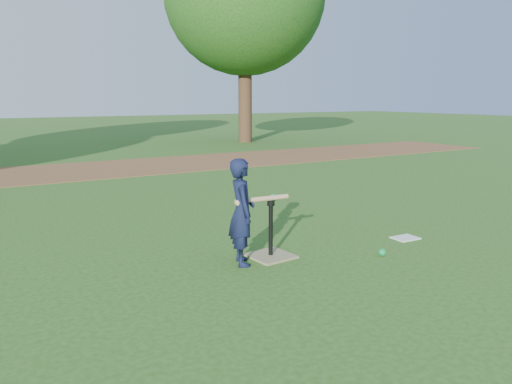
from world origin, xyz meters
TOP-DOWN VIEW (x-y plane):
  - ground at (0.00, 0.00)m, footprint 80.00×80.00m
  - dirt_strip at (0.00, 7.50)m, footprint 24.00×3.00m
  - child at (-0.41, -0.01)m, footprint 0.37×0.45m
  - wiffle_ball_ground at (0.99, -0.56)m, footprint 0.08×0.08m
  - clipboard at (1.72, -0.22)m, footprint 0.31×0.24m
  - batting_tee at (-0.04, 0.02)m, footprint 0.47×0.47m
  - swing_action at (-0.15, 0.02)m, footprint 0.63×0.19m

SIDE VIEW (x-z plane):
  - ground at x=0.00m, z-range 0.00..0.00m
  - dirt_strip at x=0.00m, z-range 0.00..0.01m
  - clipboard at x=1.72m, z-range 0.00..0.01m
  - wiffle_ball_ground at x=0.99m, z-range 0.00..0.08m
  - batting_tee at x=-0.04m, z-range -0.20..0.42m
  - child at x=-0.41m, z-range 0.00..1.08m
  - swing_action at x=-0.15m, z-range 0.59..0.68m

